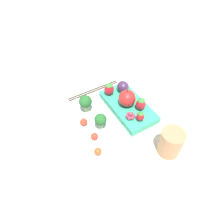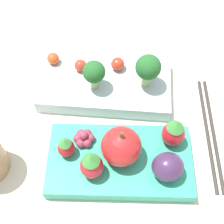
# 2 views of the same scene
# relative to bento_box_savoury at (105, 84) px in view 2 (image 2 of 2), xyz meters

# --- Properties ---
(ground_plane) EXTENTS (4.00, 4.00, 0.00)m
(ground_plane) POSITION_rel_bento_box_savoury_xyz_m (0.01, -0.08, -0.01)
(ground_plane) COLOR beige
(bento_box_savoury) EXTENTS (0.24, 0.14, 0.03)m
(bento_box_savoury) POSITION_rel_bento_box_savoury_xyz_m (0.00, 0.00, 0.00)
(bento_box_savoury) COLOR silver
(bento_box_savoury) RESTS_ON ground_plane
(bento_box_fruit) EXTENTS (0.22, 0.12, 0.03)m
(bento_box_fruit) POSITION_rel_bento_box_savoury_xyz_m (0.02, -0.15, -0.00)
(bento_box_fruit) COLOR #33A87F
(bento_box_fruit) RESTS_ON ground_plane
(broccoli_floret_0) EXTENTS (0.04, 0.04, 0.06)m
(broccoli_floret_0) POSITION_rel_bento_box_savoury_xyz_m (-0.02, -0.01, 0.05)
(broccoli_floret_0) COLOR #93B770
(broccoli_floret_0) RESTS_ON bento_box_savoury
(broccoli_floret_1) EXTENTS (0.04, 0.04, 0.06)m
(broccoli_floret_1) POSITION_rel_bento_box_savoury_xyz_m (0.07, -0.01, 0.05)
(broccoli_floret_1) COLOR #93B770
(broccoli_floret_1) RESTS_ON bento_box_savoury
(cherry_tomato_0) EXTENTS (0.02, 0.02, 0.02)m
(cherry_tomato_0) POSITION_rel_bento_box_savoury_xyz_m (-0.04, 0.02, 0.02)
(cherry_tomato_0) COLOR red
(cherry_tomato_0) RESTS_ON bento_box_savoury
(cherry_tomato_1) EXTENTS (0.02, 0.02, 0.02)m
(cherry_tomato_1) POSITION_rel_bento_box_savoury_xyz_m (-0.09, 0.04, 0.02)
(cherry_tomato_1) COLOR #DB4C1E
(cherry_tomato_1) RESTS_ON bento_box_savoury
(cherry_tomato_2) EXTENTS (0.02, 0.02, 0.02)m
(cherry_tomato_2) POSITION_rel_bento_box_savoury_xyz_m (0.02, 0.02, 0.03)
(cherry_tomato_2) COLOR red
(cherry_tomato_2) RESTS_ON bento_box_savoury
(apple) EXTENTS (0.06, 0.06, 0.07)m
(apple) POSITION_rel_bento_box_savoury_xyz_m (0.02, -0.14, 0.04)
(apple) COLOR red
(apple) RESTS_ON bento_box_fruit
(strawberry_0) EXTENTS (0.03, 0.03, 0.05)m
(strawberry_0) POSITION_rel_bento_box_savoury_xyz_m (-0.02, -0.17, 0.04)
(strawberry_0) COLOR red
(strawberry_0) RESTS_ON bento_box_fruit
(strawberry_1) EXTENTS (0.03, 0.03, 0.04)m
(strawberry_1) POSITION_rel_bento_box_savoury_xyz_m (-0.06, -0.14, 0.03)
(strawberry_1) COLOR red
(strawberry_1) RESTS_ON bento_box_fruit
(strawberry_2) EXTENTS (0.03, 0.03, 0.05)m
(strawberry_2) POSITION_rel_bento_box_savoury_xyz_m (0.10, -0.12, 0.04)
(strawberry_2) COLOR red
(strawberry_2) RESTS_ON bento_box_fruit
(plum) EXTENTS (0.05, 0.04, 0.04)m
(plum) POSITION_rel_bento_box_savoury_xyz_m (0.09, -0.17, 0.03)
(plum) COLOR #42284C
(plum) RESTS_ON bento_box_fruit
(grape_cluster) EXTENTS (0.03, 0.03, 0.02)m
(grape_cluster) POSITION_rel_bento_box_savoury_xyz_m (-0.03, -0.12, 0.02)
(grape_cluster) COLOR #93384C
(grape_cluster) RESTS_ON bento_box_fruit
(chopsticks_pair) EXTENTS (0.03, 0.21, 0.01)m
(chopsticks_pair) POSITION_rel_bento_box_savoury_xyz_m (0.17, -0.09, -0.01)
(chopsticks_pair) COLOR #332D28
(chopsticks_pair) RESTS_ON ground_plane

